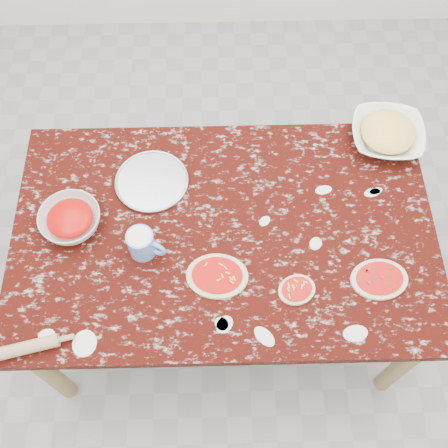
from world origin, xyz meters
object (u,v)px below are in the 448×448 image
at_px(flour_mug, 142,244).
at_px(pizza_tray, 152,182).
at_px(sauce_bowl, 71,220).
at_px(cheese_bowl, 387,135).
at_px(rolling_pin, 25,348).
at_px(worktable, 224,240).

bearing_deg(flour_mug, pizza_tray, 87.10).
xyz_separation_m(pizza_tray, sauce_bowl, (-0.29, -0.18, 0.03)).
distance_m(cheese_bowl, rolling_pin, 1.59).
distance_m(worktable, cheese_bowl, 0.80).
distance_m(worktable, sauce_bowl, 0.59).
bearing_deg(rolling_pin, pizza_tray, 59.33).
relative_size(pizza_tray, flour_mug, 2.00).
distance_m(worktable, flour_mug, 0.34).
height_order(worktable, pizza_tray, pizza_tray).
bearing_deg(worktable, rolling_pin, -146.82).
xyz_separation_m(worktable, rolling_pin, (-0.67, -0.44, 0.11)).
bearing_deg(rolling_pin, worktable, 33.18).
distance_m(cheese_bowl, flour_mug, 1.09).
relative_size(worktable, rolling_pin, 7.20).
height_order(worktable, flour_mug, flour_mug).
bearing_deg(worktable, cheese_bowl, 31.07).
xyz_separation_m(worktable, sauce_bowl, (-0.57, 0.04, 0.12)).
bearing_deg(flour_mug, cheese_bowl, 26.57).
relative_size(sauce_bowl, rolling_pin, 1.04).
bearing_deg(rolling_pin, sauce_bowl, 78.10).
bearing_deg(sauce_bowl, cheese_bowl, 16.51).
bearing_deg(flour_mug, sauce_bowl, 157.22).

